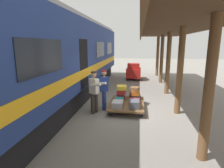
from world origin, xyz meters
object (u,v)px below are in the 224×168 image
at_px(suitcase_burgundy_valise, 134,101).
at_px(suitcase_slate_roller, 134,104).
at_px(train_car, 50,61).
at_px(suitcase_black_hardshell, 135,97).
at_px(porter_by_door, 95,91).
at_px(suitcase_maroon_trunk, 121,96).
at_px(suitcase_orange_carryall, 135,93).
at_px(suitcase_red_plastic, 121,91).
at_px(suitcase_brown_leather, 135,89).
at_px(baggage_tug, 134,72).
at_px(porter_in_overalls, 104,88).
at_px(luggage_cart, 127,104).
at_px(suitcase_yellow_case, 122,88).
at_px(suitcase_gray_aluminum, 118,104).
at_px(suitcase_teal_softside, 119,100).

bearing_deg(suitcase_burgundy_valise, suitcase_slate_roller, 90.00).
xyz_separation_m(train_car, suitcase_burgundy_valise, (-3.61, -0.19, -1.69)).
relative_size(suitcase_black_hardshell, porter_by_door, 0.29).
height_order(train_car, suitcase_maroon_trunk, train_car).
xyz_separation_m(suitcase_maroon_trunk, suitcase_slate_roller, (-0.65, 1.20, 0.01)).
relative_size(suitcase_orange_carryall, suitcase_red_plastic, 0.76).
bearing_deg(suitcase_brown_leather, baggage_tug, -87.78).
bearing_deg(train_car, suitcase_burgundy_valise, -176.97).
distance_m(suitcase_slate_roller, porter_in_overalls, 1.45).
xyz_separation_m(suitcase_burgundy_valise, suitcase_black_hardshell, (0.00, -0.60, 0.01)).
height_order(train_car, suitcase_burgundy_valise, train_car).
xyz_separation_m(suitcase_orange_carryall, suitcase_red_plastic, (0.61, -0.01, 0.05)).
xyz_separation_m(luggage_cart, suitcase_orange_carryall, (-0.32, -0.57, 0.35)).
distance_m(suitcase_brown_leather, suitcase_yellow_case, 0.59).
bearing_deg(train_car, suitcase_brown_leather, -168.06).
height_order(suitcase_gray_aluminum, suitcase_orange_carryall, suitcase_orange_carryall).
height_order(suitcase_teal_softside, porter_in_overalls, porter_in_overalls).
xyz_separation_m(suitcase_maroon_trunk, suitcase_yellow_case, (-0.04, 0.06, 0.40)).
bearing_deg(suitcase_slate_roller, suitcase_teal_softside, -42.68).
height_order(suitcase_black_hardshell, suitcase_brown_leather, suitcase_brown_leather).
height_order(train_car, suitcase_red_plastic, train_car).
distance_m(suitcase_brown_leather, suitcase_red_plastic, 0.62).
height_order(suitcase_teal_softside, suitcase_red_plastic, suitcase_red_plastic).
xyz_separation_m(suitcase_black_hardshell, porter_in_overalls, (1.30, 0.80, 0.54)).
bearing_deg(suitcase_burgundy_valise, suitcase_teal_softside, 0.00).
bearing_deg(suitcase_orange_carryall, suitcase_black_hardshell, -96.12).
relative_size(suitcase_gray_aluminum, baggage_tug, 0.33).
bearing_deg(suitcase_teal_softside, suitcase_orange_carryall, -138.68).
bearing_deg(train_car, suitcase_orange_carryall, -168.06).
height_order(train_car, suitcase_gray_aluminum, train_car).
distance_m(suitcase_black_hardshell, suitcase_maroon_trunk, 0.65).
relative_size(suitcase_brown_leather, suitcase_yellow_case, 0.77).
relative_size(train_car, suitcase_slate_roller, 36.38).
distance_m(suitcase_burgundy_valise, baggage_tug, 7.03).
height_order(suitcase_brown_leather, suitcase_red_plastic, suitcase_brown_leather).
bearing_deg(baggage_tug, porter_by_door, 80.30).
distance_m(train_car, luggage_cart, 3.76).
bearing_deg(suitcase_slate_roller, suitcase_gray_aluminum, 0.00).
height_order(suitcase_red_plastic, porter_by_door, porter_by_door).
distance_m(suitcase_black_hardshell, suitcase_orange_carryall, 0.21).
height_order(suitcase_teal_softside, suitcase_maroon_trunk, suitcase_maroon_trunk).
bearing_deg(train_car, suitcase_teal_softside, -176.30).
relative_size(suitcase_maroon_trunk, suitcase_yellow_case, 1.14).
relative_size(suitcase_burgundy_valise, suitcase_red_plastic, 0.98).
xyz_separation_m(luggage_cart, suitcase_yellow_case, (0.28, -0.54, 0.57)).
bearing_deg(luggage_cart, suitcase_yellow_case, -62.51).
xyz_separation_m(suitcase_yellow_case, baggage_tug, (-0.34, -6.47, -0.19)).
bearing_deg(porter_in_overalls, suitcase_black_hardshell, -148.28).
relative_size(suitcase_burgundy_valise, suitcase_black_hardshell, 1.06).
xyz_separation_m(suitcase_maroon_trunk, baggage_tug, (-0.39, -6.41, 0.21)).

